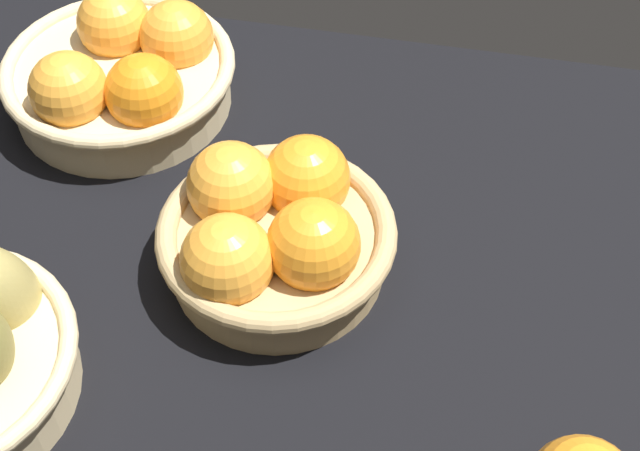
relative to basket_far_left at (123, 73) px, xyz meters
The scene contains 3 objects.
market_tray 28.42cm from the basket_far_left, 44.44° to the right, with size 84.00×72.00×3.00cm, color black.
basket_far_left is the anchor object (origin of this frame).
basket_center 26.94cm from the basket_far_left, 41.54° to the right, with size 21.06×21.06×10.60cm.
Camera 1 is at (14.22, -47.25, 67.63)cm, focal length 50.81 mm.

